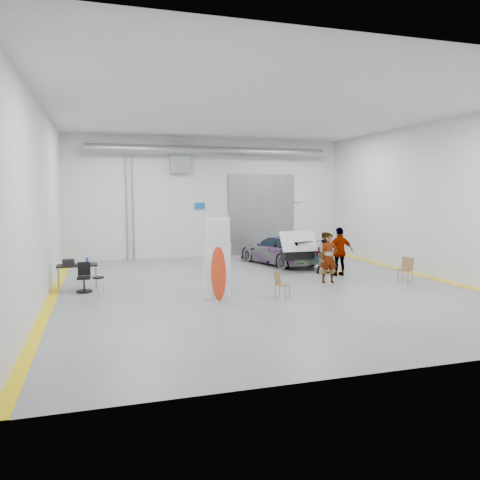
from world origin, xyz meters
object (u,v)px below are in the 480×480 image
object	(u,v)px
sedan_car	(279,250)
surfboard_display	(218,265)
person_a	(329,258)
person_b	(326,253)
folding_chair_far	(405,275)
office_chair	(84,279)
person_c	(340,252)
folding_chair_near	(282,290)
shop_stool	(98,288)
work_table	(75,265)

from	to	relation	value
sedan_car	surfboard_display	distance (m)	7.54
sedan_car	person_a	size ratio (longest dim) A/B	2.48
sedan_car	person_b	distance (m)	3.01
person_a	folding_chair_far	world-z (taller)	person_a
sedan_car	office_chair	world-z (taller)	sedan_car
person_a	folding_chair_far	distance (m)	2.90
person_a	person_c	distance (m)	1.58
person_b	office_chair	distance (m)	9.35
folding_chair_near	folding_chair_far	distance (m)	5.34
person_a	person_c	size ratio (longest dim) A/B	0.95
person_c	surfboard_display	size ratio (longest dim) A/B	0.71
person_a	shop_stool	size ratio (longest dim) A/B	2.58
surfboard_display	work_table	distance (m)	5.25
person_a	person_c	xyz separation A→B (m)	(1.08, 1.16, 0.04)
surfboard_display	folding_chair_far	distance (m)	7.32
folding_chair_near	shop_stool	world-z (taller)	folding_chair_near
folding_chair_near	work_table	bearing A→B (deg)	107.25
person_b	folding_chair_far	size ratio (longest dim) A/B	1.85
person_c	surfboard_display	distance (m)	6.20
work_table	office_chair	bearing A→B (deg)	-61.73
surfboard_display	shop_stool	distance (m)	3.79
folding_chair_far	person_b	bearing A→B (deg)	-172.51
surfboard_display	folding_chair_near	xyz separation A→B (m)	(1.99, -0.27, -0.83)
person_b	shop_stool	size ratio (longest dim) A/B	2.37
person_c	office_chair	size ratio (longest dim) A/B	2.00
surfboard_display	person_c	bearing A→B (deg)	26.64
person_b	work_table	bearing A→B (deg)	178.39
person_c	office_chair	distance (m)	9.61
folding_chair_far	work_table	size ratio (longest dim) A/B	0.68
person_b	work_table	world-z (taller)	person_b
folding_chair_far	shop_stool	bearing A→B (deg)	-122.42
shop_stool	office_chair	distance (m)	1.37
person_c	office_chair	xyz separation A→B (m)	(-9.59, -0.23, -0.54)
work_table	person_a	bearing A→B (deg)	-9.59
surfboard_display	person_a	bearing A→B (deg)	19.67
office_chair	work_table	bearing A→B (deg)	120.68
person_c	person_b	bearing A→B (deg)	-61.87
person_c	folding_chair_near	distance (m)	4.70
folding_chair_far	office_chair	xyz separation A→B (m)	(-11.23, 1.69, 0.14)
folding_chair_near	person_a	bearing A→B (deg)	-10.02
shop_stool	work_table	world-z (taller)	work_table
sedan_car	folding_chair_far	bearing A→B (deg)	102.47
sedan_car	folding_chair_near	world-z (taller)	sedan_car
sedan_car	person_a	distance (m)	4.61
sedan_car	work_table	world-z (taller)	sedan_car
person_c	folding_chair_far	bearing A→B (deg)	131.95
person_a	person_b	distance (m)	1.91
folding_chair_far	folding_chair_near	bearing A→B (deg)	-109.25
person_c	folding_chair_near	bearing A→B (deg)	40.50
person_c	surfboard_display	bearing A→B (deg)	26.77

